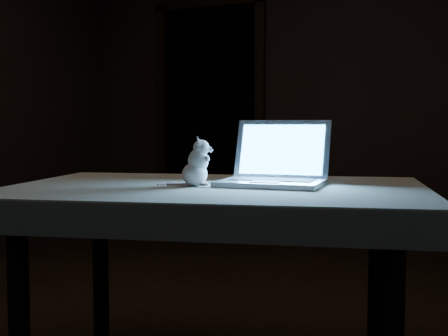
% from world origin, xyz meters
% --- Properties ---
extents(back_wall, '(4.50, 0.04, 2.60)m').
position_xyz_m(back_wall, '(0.00, 2.50, 1.30)').
color(back_wall, black).
rests_on(back_wall, ground).
extents(doorway, '(1.06, 0.36, 2.13)m').
position_xyz_m(doorway, '(-1.10, 2.50, 1.06)').
color(doorway, black).
rests_on(doorway, back_wall).
extents(table, '(1.62, 1.25, 0.77)m').
position_xyz_m(table, '(0.31, -0.30, 0.39)').
color(table, black).
rests_on(table, floor).
extents(tablecloth, '(1.71, 1.30, 0.11)m').
position_xyz_m(tablecloth, '(0.27, -0.27, 0.73)').
color(tablecloth, beige).
rests_on(tablecloth, table).
extents(laptop, '(0.41, 0.37, 0.26)m').
position_xyz_m(laptop, '(0.50, -0.21, 0.91)').
color(laptop, '#B9B9BE').
rests_on(laptop, tablecloth).
extents(plush_mouse, '(0.14, 0.14, 0.18)m').
position_xyz_m(plush_mouse, '(0.24, -0.35, 0.87)').
color(plush_mouse, white).
rests_on(plush_mouse, tablecloth).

